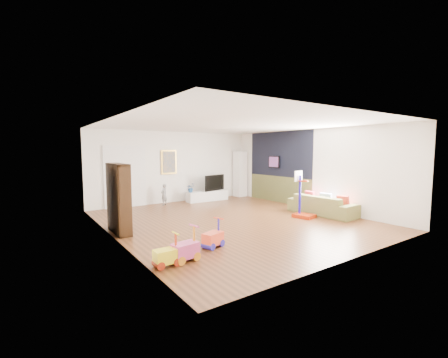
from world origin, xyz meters
TOP-DOWN VIEW (x-y plane):
  - floor at (0.00, 0.00)m, footprint 6.50×7.50m
  - ceiling at (0.00, 0.00)m, footprint 6.50×7.50m
  - wall_back at (0.00, 3.75)m, footprint 6.50×0.00m
  - wall_front at (0.00, -3.75)m, footprint 6.50×0.00m
  - wall_left at (-3.25, 0.00)m, footprint 0.00×7.50m
  - wall_right at (3.25, 0.00)m, footprint 0.00×7.50m
  - navy_accent at (3.23, 1.40)m, footprint 0.01×3.20m
  - olive_wainscot at (3.23, 1.40)m, footprint 0.01×3.20m
  - doorway at (-1.90, 3.71)m, footprint 1.45×0.06m
  - painting_back at (-0.25, 3.71)m, footprint 0.62×0.06m
  - artwork_right at (3.17, 1.60)m, footprint 0.04×0.56m
  - media_console at (1.15, 3.22)m, footprint 1.70×0.46m
  - tall_cabinet at (2.96, 3.46)m, footprint 0.48×0.48m
  - bookshelf at (-3.01, 0.52)m, footprint 0.31×1.15m
  - sofa at (2.73, -0.99)m, footprint 0.93×2.13m
  - basketball_hoop at (1.95, -0.96)m, footprint 0.59×0.67m
  - ride_on_yellow at (-2.95, -2.14)m, footprint 0.43×0.27m
  - ride_on_orange at (-1.76, -1.74)m, footprint 0.50×0.40m
  - ride_on_pink at (-2.58, -2.11)m, footprint 0.51×0.35m
  - child at (-0.64, 3.31)m, footprint 0.34×0.30m
  - tv at (1.42, 3.25)m, footprint 1.08×0.44m
  - vase_plant at (0.41, 3.24)m, footprint 0.38×0.35m
  - pillow_left at (2.93, -1.58)m, footprint 0.13×0.36m
  - pillow_center at (2.92, -1.00)m, footprint 0.15×0.38m
  - pillow_right at (2.93, -0.37)m, footprint 0.13×0.36m

SIDE VIEW (x-z plane):
  - floor at x=0.00m, z-range 0.00..0.00m
  - media_console at x=1.15m, z-range 0.00..0.40m
  - ride_on_yellow at x=-2.95m, z-range 0.00..0.56m
  - ride_on_orange at x=-1.76m, z-range 0.00..0.59m
  - sofa at x=2.73m, z-range 0.00..0.61m
  - ride_on_pink at x=-2.58m, z-range 0.00..0.63m
  - child at x=-0.64m, z-range 0.00..0.78m
  - pillow_left at x=2.93m, z-range 0.31..0.65m
  - pillow_center at x=2.92m, z-range 0.29..0.67m
  - pillow_right at x=2.93m, z-range 0.30..0.66m
  - olive_wainscot at x=3.23m, z-range 0.00..1.00m
  - vase_plant at x=0.41m, z-range 0.40..0.75m
  - basketball_hoop at x=1.95m, z-range 0.00..1.39m
  - tv at x=1.42m, z-range 0.40..1.02m
  - bookshelf at x=-3.01m, z-range 0.00..1.67m
  - tall_cabinet at x=2.96m, z-range 0.00..1.95m
  - doorway at x=-1.90m, z-range 0.00..2.10m
  - wall_back at x=0.00m, z-range 0.00..2.70m
  - wall_front at x=0.00m, z-range 0.00..2.70m
  - wall_left at x=-3.25m, z-range 0.00..2.70m
  - wall_right at x=3.25m, z-range 0.00..2.70m
  - artwork_right at x=3.17m, z-range 1.32..1.78m
  - painting_back at x=-0.25m, z-range 1.09..2.01m
  - navy_accent at x=3.23m, z-range 1.00..2.70m
  - ceiling at x=0.00m, z-range 2.70..2.70m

